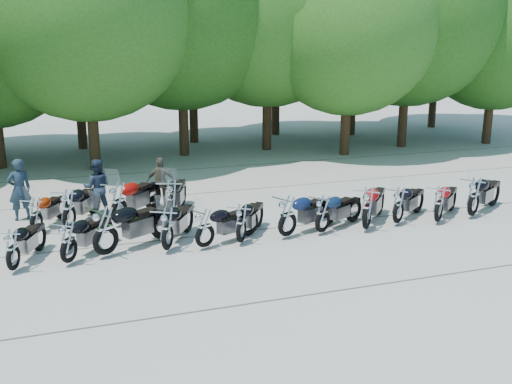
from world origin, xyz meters
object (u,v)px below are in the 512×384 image
object	(u,v)px
motorcycle_3	(167,228)
motorcycle_15	(171,199)
motorcycle_0	(12,248)
rider_2	(161,182)
motorcycle_1	(68,241)
rider_1	(97,187)
motorcycle_2	(105,229)
motorcycle_6	(288,215)
motorcycle_14	(118,201)
motorcycle_5	(241,222)
motorcycle_11	(474,196)
motorcycle_9	(399,204)
motorcycle_7	(323,213)
motorcycle_10	(439,203)
motorcycle_4	(205,227)
rider_0	(19,189)
motorcycle_8	(367,207)
motorcycle_13	(69,208)
motorcycle_12	(36,214)

from	to	relation	value
motorcycle_3	motorcycle_15	distance (m)	2.58
motorcycle_0	rider_2	size ratio (longest dim) A/B	1.28
motorcycle_0	rider_2	world-z (taller)	rider_2
motorcycle_1	rider_1	distance (m)	4.17
motorcycle_1	motorcycle_2	size ratio (longest dim) A/B	0.84
motorcycle_6	motorcycle_15	distance (m)	3.63
motorcycle_14	motorcycle_15	xyz separation A→B (m)	(1.49, -0.10, -0.02)
motorcycle_5	motorcycle_11	xyz separation A→B (m)	(7.25, -0.00, 0.09)
motorcycle_14	rider_2	distance (m)	2.23
motorcycle_0	motorcycle_9	bearing A→B (deg)	-156.90
motorcycle_14	rider_2	xyz separation A→B (m)	(1.52, 1.63, 0.08)
motorcycle_3	motorcycle_7	bearing A→B (deg)	-149.78
motorcycle_5	motorcycle_10	bearing A→B (deg)	-145.88
motorcycle_4	motorcycle_11	xyz separation A→B (m)	(8.23, 0.06, 0.09)
motorcycle_15	rider_0	distance (m)	4.47
motorcycle_2	rider_1	bearing A→B (deg)	-33.24
motorcycle_8	motorcycle_9	bearing A→B (deg)	-129.42
motorcycle_6	motorcycle_14	xyz separation A→B (m)	(-4.11, 2.61, 0.06)
motorcycle_1	motorcycle_7	xyz separation A→B (m)	(6.62, 0.11, 0.01)
motorcycle_8	rider_2	bearing A→B (deg)	-0.22
rider_0	motorcycle_9	bearing A→B (deg)	142.26
motorcycle_13	motorcycle_11	bearing A→B (deg)	-165.78
motorcycle_2	motorcycle_10	bearing A→B (deg)	-123.17
motorcycle_10	motorcycle_11	world-z (taller)	motorcycle_11
motorcycle_6	rider_2	distance (m)	4.97
motorcycle_6	rider_1	size ratio (longest dim) A/B	1.35
motorcycle_1	motorcycle_6	size ratio (longest dim) A/B	0.92
motorcycle_1	rider_2	world-z (taller)	rider_2
motorcycle_8	motorcycle_0	bearing A→B (deg)	41.69
motorcycle_13	rider_2	bearing A→B (deg)	-122.53
motorcycle_13	rider_0	distance (m)	2.08
motorcycle_8	motorcycle_11	world-z (taller)	motorcycle_8
motorcycle_3	motorcycle_9	bearing A→B (deg)	-149.31
motorcycle_13	rider_1	xyz separation A→B (m)	(0.89, 1.38, 0.19)
motorcycle_7	motorcycle_12	distance (m)	7.80
motorcycle_1	motorcycle_15	world-z (taller)	motorcycle_15
motorcycle_8	motorcycle_9	size ratio (longest dim) A/B	1.12
motorcycle_0	motorcycle_13	size ratio (longest dim) A/B	0.86
motorcycle_13	rider_1	size ratio (longest dim) A/B	1.38
rider_1	rider_2	bearing A→B (deg)	-160.55
motorcycle_3	motorcycle_13	distance (m)	3.40
motorcycle_13	motorcycle_14	xyz separation A→B (m)	(1.36, 0.06, 0.05)
motorcycle_1	motorcycle_14	size ratio (longest dim) A/B	0.84
motorcycle_8	motorcycle_14	size ratio (longest dim) A/B	0.96
motorcycle_6	motorcycle_9	distance (m)	3.44
motorcycle_13	motorcycle_7	bearing A→B (deg)	-174.34
motorcycle_6	motorcycle_13	size ratio (longest dim) A/B	0.98
rider_2	motorcycle_1	bearing A→B (deg)	75.36
motorcycle_0	motorcycle_1	size ratio (longest dim) A/B	0.96
motorcycle_0	rider_1	distance (m)	4.68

